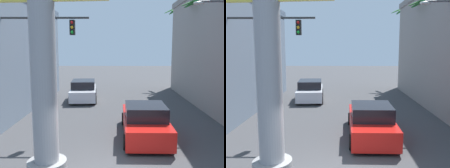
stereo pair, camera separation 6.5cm
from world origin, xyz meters
TOP-DOWN VIEW (x-y plane):
  - ground_plane at (0.00, 10.00)m, footprint 85.99×85.99m
  - traffic_light_mast at (-4.70, 5.03)m, footprint 5.37×0.32m
  - car_lead at (1.49, 4.16)m, footprint 2.07×4.83m
  - car_far at (-2.38, 12.55)m, footprint 2.34×4.74m
  - palm_tree_mid_right at (6.31, 11.36)m, footprint 2.82×2.75m
  - palm_tree_far_right at (6.82, 20.19)m, footprint 3.14×2.86m
  - palm_tree_far_left at (-6.37, 18.30)m, footprint 2.94×2.93m
  - pedestrian_far_left at (-5.81, 13.92)m, footprint 0.43×0.43m

SIDE VIEW (x-z plane):
  - ground_plane at x=0.00m, z-range 0.00..0.00m
  - car_lead at x=1.49m, z-range -0.08..1.48m
  - car_far at x=-2.38m, z-range -0.04..1.52m
  - pedestrian_far_left at x=-5.81m, z-range 0.14..1.85m
  - traffic_light_mast at x=-4.70m, z-range 1.19..6.76m
  - palm_tree_mid_right at x=6.31m, z-range 0.91..8.57m
  - palm_tree_far_right at x=6.82m, z-range 0.83..9.30m
  - palm_tree_far_left at x=-6.37m, z-range 0.99..10.52m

